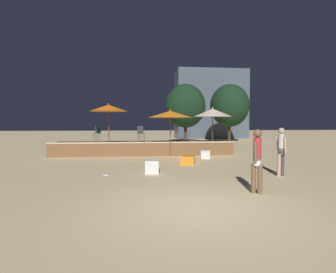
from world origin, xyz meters
name	(u,v)px	position (x,y,z in m)	size (l,w,h in m)	color
ground_plane	(195,208)	(0.00, 0.00, 0.00)	(120.00, 120.00, 0.00)	#D1B784
wooden_deck	(143,148)	(-1.09, 10.35, 0.38)	(10.70, 2.26, 0.84)	brown
patio_umbrella_0	(109,108)	(-3.07, 9.58, 2.78)	(2.15, 2.15, 3.05)	brown
patio_umbrella_1	(170,114)	(0.45, 9.15, 2.42)	(2.53, 2.53, 2.70)	brown
patio_umbrella_2	(213,113)	(3.06, 9.62, 2.54)	(2.29, 2.29, 2.86)	brown
cube_seat_0	(152,167)	(-0.81, 4.20, 0.25)	(0.55, 0.55, 0.50)	white
cube_seat_1	(188,160)	(0.95, 6.18, 0.20)	(0.80, 0.80, 0.40)	orange
cube_seat_2	(206,154)	(2.26, 8.07, 0.21)	(0.61, 0.61, 0.42)	white
person_0	(257,159)	(1.91, 1.01, 0.96)	(0.39, 0.43, 1.76)	brown
person_1	(281,150)	(3.81, 3.18, 0.96)	(0.29, 0.52, 1.75)	tan
bistro_chair_0	(141,132)	(-1.24, 10.03, 1.38)	(0.43, 0.43, 0.90)	#2D3338
bistro_chair_1	(97,132)	(-3.93, 10.92, 1.38)	(0.48, 0.48, 0.90)	#1E4C47
frisbee_disc	(106,175)	(-2.51, 3.96, 0.02)	(0.26, 0.26, 0.03)	white
background_tree_0	(186,106)	(2.80, 17.70, 3.45)	(3.58, 3.58, 5.43)	#3D2B1C
background_tree_1	(230,106)	(7.55, 19.57, 3.64)	(3.84, 3.84, 5.76)	#3D2B1C
distant_building	(210,105)	(7.57, 27.02, 4.26)	(8.75, 4.00, 8.51)	#4C5666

